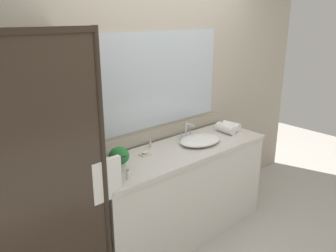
% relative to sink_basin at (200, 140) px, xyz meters
% --- Properties ---
extents(ground_plane, '(8.00, 8.00, 0.00)m').
position_rel_sink_basin_xyz_m(ground_plane, '(-0.24, 0.02, -0.93)').
color(ground_plane, '#B7B2A8').
extents(wall_back_with_mirror, '(4.40, 0.06, 2.60)m').
position_rel_sink_basin_xyz_m(wall_back_with_mirror, '(-0.24, 0.36, 0.37)').
color(wall_back_with_mirror, '#B2A893').
rests_on(wall_back_with_mirror, ground_plane).
extents(vanity_cabinet, '(1.80, 0.58, 0.90)m').
position_rel_sink_basin_xyz_m(vanity_cabinet, '(-0.24, 0.03, -0.48)').
color(vanity_cabinet, silver).
rests_on(vanity_cabinet, ground_plane).
extents(shower_enclosure, '(1.20, 0.59, 2.00)m').
position_rel_sink_basin_xyz_m(shower_enclosure, '(-1.52, -0.17, 0.10)').
color(shower_enclosure, '#2D2319').
rests_on(shower_enclosure, ground_plane).
extents(sink_basin, '(0.43, 0.32, 0.06)m').
position_rel_sink_basin_xyz_m(sink_basin, '(0.00, 0.00, 0.00)').
color(sink_basin, white).
rests_on(sink_basin, vanity_cabinet).
extents(faucet, '(0.17, 0.12, 0.16)m').
position_rel_sink_basin_xyz_m(faucet, '(0.00, 0.18, 0.02)').
color(faucet, silver).
rests_on(faucet, vanity_cabinet).
extents(potted_plant, '(0.16, 0.16, 0.19)m').
position_rel_sink_basin_xyz_m(potted_plant, '(-0.89, 0.02, 0.07)').
color(potted_plant, beige).
rests_on(potted_plant, vanity_cabinet).
extents(soap_dish, '(0.10, 0.07, 0.04)m').
position_rel_sink_basin_xyz_m(soap_dish, '(-0.56, 0.12, -0.02)').
color(soap_dish, silver).
rests_on(soap_dish, vanity_cabinet).
extents(amenity_bottle_lotion, '(0.02, 0.02, 0.07)m').
position_rel_sink_basin_xyz_m(amenity_bottle_lotion, '(-0.75, 0.17, 0.00)').
color(amenity_bottle_lotion, '#4C7056').
rests_on(amenity_bottle_lotion, vanity_cabinet).
extents(amenity_bottle_shampoo, '(0.02, 0.02, 0.08)m').
position_rel_sink_basin_xyz_m(amenity_bottle_shampoo, '(-0.43, 0.21, 0.01)').
color(amenity_bottle_shampoo, silver).
rests_on(amenity_bottle_shampoo, vanity_cabinet).
extents(amenity_bottle_conditioner, '(0.03, 0.03, 0.08)m').
position_rel_sink_basin_xyz_m(amenity_bottle_conditioner, '(-0.94, -0.16, 0.00)').
color(amenity_bottle_conditioner, white).
rests_on(amenity_bottle_conditioner, vanity_cabinet).
extents(rolled_towel_near_edge, '(0.11, 0.19, 0.09)m').
position_rel_sink_basin_xyz_m(rolled_towel_near_edge, '(0.52, 0.04, 0.01)').
color(rolled_towel_near_edge, white).
rests_on(rolled_towel_near_edge, vanity_cabinet).
extents(rolled_towel_middle, '(0.11, 0.22, 0.09)m').
position_rel_sink_basin_xyz_m(rolled_towel_middle, '(0.41, 0.03, 0.02)').
color(rolled_towel_middle, white).
rests_on(rolled_towel_middle, vanity_cabinet).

